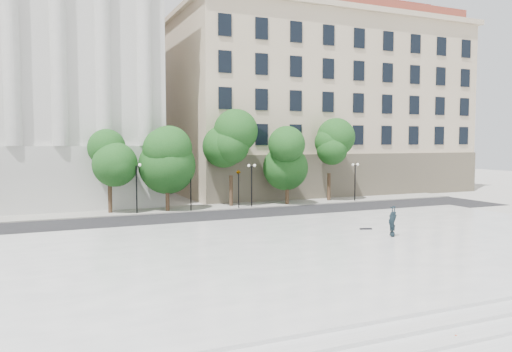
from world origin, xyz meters
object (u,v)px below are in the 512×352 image
object	(u,v)px
traffic_light_east	(239,170)
person_lying	(392,233)
skateboard	(366,229)
traffic_light_west	(191,170)

from	to	relation	value
traffic_light_east	person_lying	size ratio (longest dim) A/B	2.22
person_lying	skateboard	distance (m)	2.84
traffic_light_west	traffic_light_east	xyz separation A→B (m)	(4.67, 0.00, -0.05)
traffic_light_west	skateboard	size ratio (longest dim) A/B	5.22
traffic_light_east	skateboard	bearing A→B (deg)	-79.65
skateboard	traffic_light_west	bearing A→B (deg)	134.54
traffic_light_west	person_lying	xyz separation A→B (m)	(7.51, -18.79, -3.06)
traffic_light_east	person_lying	bearing A→B (deg)	-81.40
traffic_light_east	person_lying	distance (m)	19.24
traffic_light_west	skateboard	distance (m)	17.97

